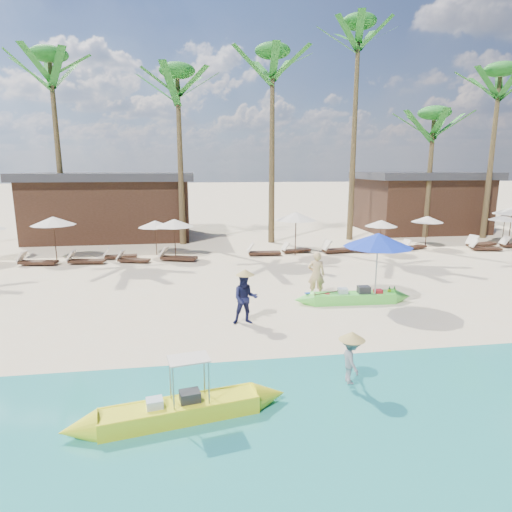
{
  "coord_description": "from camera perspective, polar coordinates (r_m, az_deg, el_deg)",
  "views": [
    {
      "loc": [
        -2.73,
        -12.19,
        4.69
      ],
      "look_at": [
        -0.62,
        2.0,
        1.68
      ],
      "focal_mm": 30.0,
      "sensor_mm": 36.0,
      "label": 1
    }
  ],
  "objects": [
    {
      "name": "resort_parasol_6",
      "position": [
        22.91,
        5.35,
        5.31
      ],
      "size": [
        2.27,
        2.27,
        2.34
      ],
      "color": "#361F16",
      "rests_on": "ground"
    },
    {
      "name": "blue_umbrella",
      "position": [
        14.96,
        15.96,
        2.06
      ],
      "size": [
        2.33,
        2.33,
        2.51
      ],
      "color": "#99999E",
      "rests_on": "ground"
    },
    {
      "name": "lounger_7_right",
      "position": [
        24.58,
        14.65,
        0.91
      ],
      "size": [
        1.81,
        0.94,
        0.59
      ],
      "rotation": [
        0.0,
        0.0,
        -0.24
      ],
      "color": "#361F16",
      "rests_on": "ground"
    },
    {
      "name": "vendor_green",
      "position": [
        12.94,
        -1.44,
        -5.7
      ],
      "size": [
        0.79,
        0.63,
        1.58
      ],
      "primitive_type": "imported",
      "rotation": [
        0.0,
        0.0,
        -0.04
      ],
      "color": "#15183C",
      "rests_on": "ground"
    },
    {
      "name": "vendor_yellow",
      "position": [
        9.47,
        12.55,
        -13.4
      ],
      "size": [
        0.39,
        0.67,
        1.03
      ],
      "primitive_type": "imported",
      "rotation": [
        0.0,
        0.0,
        1.56
      ],
      "color": "gray",
      "rests_on": "ground"
    },
    {
      "name": "pavilion_west",
      "position": [
        30.25,
        -18.59,
        6.48
      ],
      "size": [
        10.8,
        6.6,
        4.3
      ],
      "color": "#361F16",
      "rests_on": "ground"
    },
    {
      "name": "resort_parasol_3",
      "position": [
        23.83,
        -25.43,
        4.25
      ],
      "size": [
        2.17,
        2.17,
        2.24
      ],
      "color": "#361F16",
      "rests_on": "ground"
    },
    {
      "name": "lounger_3_right",
      "position": [
        22.58,
        -21.92,
        -0.49
      ],
      "size": [
        1.84,
        0.73,
        0.61
      ],
      "rotation": [
        0.0,
        0.0,
        -0.1
      ],
      "color": "#361F16",
      "rests_on": "ground"
    },
    {
      "name": "resort_parasol_10",
      "position": [
        30.45,
        30.99,
        5.23
      ],
      "size": [
        2.23,
        2.23,
        2.3
      ],
      "color": "#361F16",
      "rests_on": "ground"
    },
    {
      "name": "resort_parasol_8",
      "position": [
        26.9,
        21.88,
        4.58
      ],
      "size": [
        1.82,
        1.82,
        1.87
      ],
      "color": "#361F16",
      "rests_on": "ground"
    },
    {
      "name": "lounger_8_left",
      "position": [
        26.26,
        20.17,
        1.22
      ],
      "size": [
        1.71,
        1.03,
        0.56
      ],
      "rotation": [
        0.0,
        0.0,
        0.34
      ],
      "color": "#361F16",
      "rests_on": "ground"
    },
    {
      "name": "lounger_6_right",
      "position": [
        23.76,
        5.16,
        0.86
      ],
      "size": [
        1.7,
        0.8,
        0.56
      ],
      "rotation": [
        0.0,
        0.0,
        0.19
      ],
      "color": "#361F16",
      "rests_on": "ground"
    },
    {
      "name": "palm_3",
      "position": [
        26.75,
        -10.35,
        20.0
      ],
      "size": [
        2.08,
        2.08,
        10.52
      ],
      "color": "brown",
      "rests_on": "ground"
    },
    {
      "name": "resort_parasol_9",
      "position": [
        29.77,
        30.27,
        4.49
      ],
      "size": [
        1.84,
        1.84,
        1.9
      ],
      "color": "#361F16",
      "rests_on": "ground"
    },
    {
      "name": "palm_5",
      "position": [
        29.1,
        13.35,
        23.69
      ],
      "size": [
        2.08,
        2.08,
        13.6
      ],
      "color": "brown",
      "rests_on": "ground"
    },
    {
      "name": "lounger_9_right",
      "position": [
        28.54,
        27.67,
        1.47
      ],
      "size": [
        2.1,
        1.17,
        0.68
      ],
      "rotation": [
        0.0,
        0.0,
        0.29
      ],
      "color": "#361F16",
      "rests_on": "ground"
    },
    {
      "name": "resort_parasol_4",
      "position": [
        23.52,
        -13.29,
        4.18
      ],
      "size": [
        1.81,
        1.81,
        1.87
      ],
      "color": "#361F16",
      "rests_on": "ground"
    },
    {
      "name": "resort_parasol_5",
      "position": [
        22.42,
        -10.84,
        4.35
      ],
      "size": [
        1.99,
        1.99,
        2.05
      ],
      "color": "#361F16",
      "rests_on": "ground"
    },
    {
      "name": "lounger_4_left",
      "position": [
        23.21,
        -17.87,
        0.08
      ],
      "size": [
        1.71,
        0.63,
        0.57
      ],
      "rotation": [
        0.0,
        0.0,
        0.07
      ],
      "color": "#361F16",
      "rests_on": "ground"
    },
    {
      "name": "resort_parasol_7",
      "position": [
        24.5,
        16.35,
        4.21
      ],
      "size": [
        1.77,
        1.77,
        1.82
      ],
      "color": "#361F16",
      "rests_on": "ground"
    },
    {
      "name": "green_canoe",
      "position": [
        15.41,
        12.83,
        -5.41
      ],
      "size": [
        4.68,
        0.74,
        0.59
      ],
      "rotation": [
        0.0,
        0.0,
        -0.04
      ],
      "color": "#54DC43",
      "rests_on": "ground"
    },
    {
      "name": "lounger_9_left",
      "position": [
        27.52,
        28.12,
        1.01
      ],
      "size": [
        1.74,
        0.93,
        0.57
      ],
      "rotation": [
        0.0,
        0.0,
        -0.27
      ],
      "color": "#361F16",
      "rests_on": "ground"
    },
    {
      "name": "lounger_6_left",
      "position": [
        22.94,
        0.81,
        0.56
      ],
      "size": [
        1.84,
        0.65,
        0.62
      ],
      "rotation": [
        0.0,
        0.0,
        -0.05
      ],
      "color": "#361F16",
      "rests_on": "ground"
    },
    {
      "name": "palm_2",
      "position": [
        28.69,
        -25.55,
        19.75
      ],
      "size": [
        2.08,
        2.08,
        11.33
      ],
      "color": "brown",
      "rests_on": "ground"
    },
    {
      "name": "yellow_canoe",
      "position": [
        8.66,
        -10.05,
        -19.58
      ],
      "size": [
        4.69,
        1.15,
        1.23
      ],
      "rotation": [
        0.0,
        0.0,
        0.18
      ],
      "color": "yellow",
      "rests_on": "ground"
    },
    {
      "name": "wet_sand_strip",
      "position": [
        9.0,
        11.16,
        -19.78
      ],
      "size": [
        240.0,
        4.5,
        0.01
      ],
      "primitive_type": "cube",
      "color": "tan",
      "rests_on": "ground"
    },
    {
      "name": "ground",
      "position": [
        13.34,
        3.93,
        -8.78
      ],
      "size": [
        240.0,
        240.0,
        0.0
      ],
      "primitive_type": "plane",
      "color": "beige",
      "rests_on": "ground"
    },
    {
      "name": "palm_4",
      "position": [
        27.07,
        2.2,
        21.95
      ],
      "size": [
        2.08,
        2.08,
        11.7
      ],
      "color": "brown",
      "rests_on": "ground"
    },
    {
      "name": "tourist",
      "position": [
        15.69,
        8.04,
        -2.45
      ],
      "size": [
        0.7,
        0.54,
        1.7
      ],
      "primitive_type": "imported",
      "rotation": [
        0.0,
        0.0,
        2.9
      ],
      "color": "tan",
      "rests_on": "ground"
    },
    {
      "name": "palm_7",
      "position": [
        32.55,
        29.56,
        17.96
      ],
      "size": [
        2.08,
        2.08,
        11.08
      ],
      "color": "brown",
      "rests_on": "ground"
    },
    {
      "name": "lounger_3_left",
      "position": [
        23.27,
        -27.33,
        -0.61
      ],
      "size": [
        1.91,
        0.83,
        0.63
      ],
      "rotation": [
        0.0,
        0.0,
        -0.15
      ],
      "color": "#361F16",
      "rests_on": "ground"
    },
    {
      "name": "lounger_7_left",
      "position": [
        24.05,
        10.76,
        0.93
      ],
      "size": [
        2.07,
        0.94,
        0.68
      ],
      "rotation": [
        0.0,
        0.0,
        0.17
      ],
      "color": "#361F16",
      "rests_on": "ground"
    },
    {
      "name": "pavilion_east",
      "position": [
        34.16,
        21.04,
        6.86
      ],
      "size": [
        8.8,
        6.6,
        4.3
      ],
      "color": "#361F16",
      "rests_on": "ground"
    },
    {
      "name": "lounger_5_left",
      "position": [
        22.01,
        -10.59,
        -0.1
      ],
      "size": [
        1.98,
        1.14,
        0.64
      ],
      "rotation": [
        0.0,
        0.0,
        -0.31
      ],
      "color": "#361F16",
      "rests_on": "ground"
    },
    {
      "name": "lounger_4_right",
      "position": [
        22.13,
        -16.24,
        -0.39
      ],
      "size": [
        1.69,
        0.88,
        0.55
      ],
      "rotation": [
        0.0,
        0.0,
        -0.25
      ],
      "color": "#361F16",
      "rests_on": "ground"
    },
    {
      "name": "palm_6",
      "position": [
        31.0,
        22.55,
        15.33
      ],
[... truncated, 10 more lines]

